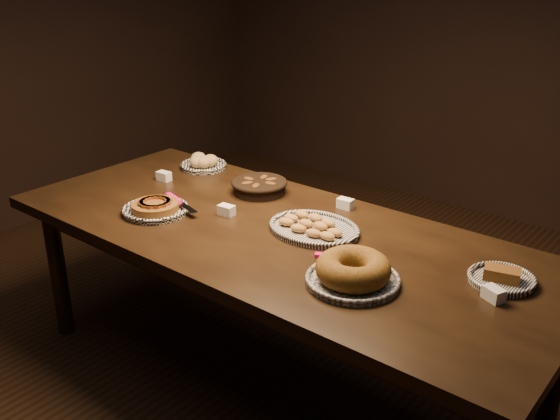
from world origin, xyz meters
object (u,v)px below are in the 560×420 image
Objects in this scene: bundt_cake_plate at (353,272)px; buffet_table at (274,246)px; madeleine_platter at (313,227)px; apple_tart_plate at (156,208)px.

buffet_table is at bearing 136.29° from bundt_cake_plate.
bundt_cake_plate is at bearing -32.28° from madeleine_platter.
madeleine_platter reaches higher than buffet_table.
madeleine_platter is at bearing 119.53° from bundt_cake_plate.
buffet_table is 7.15× the size of apple_tart_plate.
apple_tart_plate is 0.89× the size of bundt_cake_plate.
buffet_table is at bearing 22.37° from apple_tart_plate.
apple_tart_plate is 1.02m from bundt_cake_plate.
apple_tart_plate is at bearing 156.28° from bundt_cake_plate.
buffet_table is 0.54m from bundt_cake_plate.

